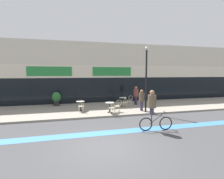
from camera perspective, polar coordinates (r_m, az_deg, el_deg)
The scene contains 17 objects.
ground_plane at distance 7.37m, azimuth -2.00°, elevation -18.17°, with size 120.00×120.00×0.00m, color #424244.
sidewalk_slab at distance 14.22m, azimuth -8.48°, elevation -6.43°, with size 40.00×5.50×0.12m, color gray.
storefront_facade at distance 18.63m, azimuth -10.19°, elevation 5.18°, with size 40.00×4.06×5.88m.
bike_lane_stripe at distance 8.84m, azimuth -4.36°, elevation -14.10°, with size 36.00×0.70×0.01m, color #3D7AB7.
bistro_table_0 at distance 13.47m, azimuth -10.31°, elevation -4.67°, with size 0.64×0.64×0.71m.
bistro_table_1 at distance 12.62m, azimuth -0.74°, elevation -5.20°, with size 0.65×0.65×0.73m.
bistro_table_2 at distance 14.91m, azimuth 3.51°, elevation -3.51°, with size 0.60×0.60×0.77m.
cafe_chair_0_near at distance 12.86m, azimuth -10.05°, elevation -5.09°, with size 0.44×0.60×0.90m.
cafe_chair_1_near at distance 12.03m, azimuth 0.03°, elevation -5.72°, with size 0.45×0.60×0.90m.
cafe_chair_1_side at distance 12.79m, azimuth 1.99°, elevation -5.06°, with size 0.59×0.42×0.90m.
cafe_chair_2_near at distance 14.33m, azimuth 4.28°, elevation -3.95°, with size 0.42×0.58×0.90m.
cafe_chair_2_side at distance 15.12m, azimuth 5.77°, elevation -3.48°, with size 0.58×0.41×0.90m.
planter_pot at distance 15.94m, azimuth -17.69°, elevation -2.69°, with size 0.75×0.75×1.21m.
lamp_post at distance 12.90m, azimuth 11.12°, elevation 4.92°, with size 0.26×0.26×4.72m.
cyclist_0 at distance 9.16m, azimuth 13.27°, elevation -5.84°, with size 1.78×0.54×2.09m.
pedestrian_near_end at distance 15.80m, azimuth 7.83°, elevation -1.40°, with size 0.51×0.51×1.66m.
pedestrian_far_end at distance 13.32m, azimuth 9.66°, elevation -2.84°, with size 0.42×0.42×1.60m.
Camera 1 is at (-1.48, -6.60, 2.94)m, focal length 28.00 mm.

